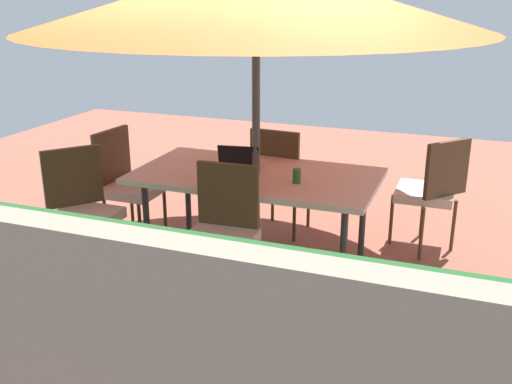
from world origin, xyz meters
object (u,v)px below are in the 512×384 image
object	(u,v)px
chair_south	(281,175)
chair_east	(127,181)
chair_northeast	(80,208)
cup	(297,176)
dining_table	(256,180)
chair_north	(221,230)
chair_southwest	(431,188)
laptop	(241,164)

from	to	relation	value
chair_south	chair_east	world-z (taller)	same
chair_northeast	cup	world-z (taller)	chair_northeast
dining_table	chair_east	bearing A→B (deg)	-1.96
chair_south	chair_north	size ratio (longest dim) A/B	1.00
dining_table	chair_northeast	distance (m)	1.34
chair_south	chair_southwest	bearing A→B (deg)	-172.08
chair_southwest	cup	size ratio (longest dim) A/B	9.26
chair_northeast	cup	distance (m)	1.63
chair_north	cup	world-z (taller)	chair_north
chair_east	chair_northeast	world-z (taller)	same
chair_east	chair_north	bearing A→B (deg)	-115.27
chair_east	laptop	bearing A→B (deg)	-84.02
chair_northeast	laptop	bearing A→B (deg)	-16.13
chair_southwest	chair_east	bearing A→B (deg)	-33.73
chair_northeast	dining_table	bearing A→B (deg)	-21.17
chair_southwest	laptop	size ratio (longest dim) A/B	2.75
chair_north	cup	xyz separation A→B (m)	(-0.36, -0.56, 0.26)
chair_south	chair_north	world-z (taller)	same
chair_southwest	chair_north	distance (m)	1.89
chair_east	laptop	world-z (taller)	chair_east
chair_north	laptop	world-z (taller)	chair_north
laptop	cup	world-z (taller)	laptop
dining_table	chair_northeast	world-z (taller)	chair_northeast
dining_table	chair_east	xyz separation A→B (m)	(1.19, -0.04, -0.15)
chair_southwest	chair_south	bearing A→B (deg)	-46.13
chair_east	cup	size ratio (longest dim) A/B	9.26
dining_table	chair_north	world-z (taller)	chair_north
chair_south	chair_southwest	xyz separation A→B (m)	(-1.27, -0.08, 0.00)
chair_northeast	chair_southwest	bearing A→B (deg)	-20.42
chair_southwest	laptop	xyz separation A→B (m)	(1.40, 0.70, 0.25)
chair_east	chair_southwest	bearing A→B (deg)	-68.08
chair_northeast	chair_north	size ratio (longest dim) A/B	1.00
chair_northeast	cup	xyz separation A→B (m)	(-1.52, -0.53, 0.26)
cup	dining_table	bearing A→B (deg)	-18.08
laptop	chair_east	bearing A→B (deg)	-9.24
chair_southwest	cup	distance (m)	1.27
chair_east	chair_southwest	world-z (taller)	same
cup	chair_northeast	bearing A→B (deg)	19.30
laptop	cup	distance (m)	0.53
laptop	chair_southwest	bearing A→B (deg)	-162.75
dining_table	chair_south	world-z (taller)	chair_south
chair_east	chair_southwest	distance (m)	2.54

